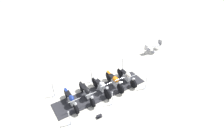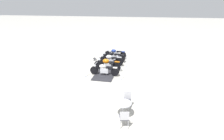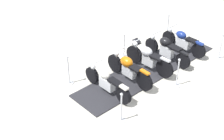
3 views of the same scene
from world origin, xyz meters
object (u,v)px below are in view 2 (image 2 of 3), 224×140
object	(u,v)px
cafe_table	(123,106)
stanchion_right_mid	(95,61)
stanchion_left_rear	(121,76)
cafe_chair_across_table	(124,118)
motorcycle_chrome	(110,60)
motorcycle_cream	(104,70)
motorcycle_black	(113,56)
stanchion_left_mid	(126,63)
info_placard	(95,59)
stanchion_right_front	(103,52)
stanchion_left_front	(130,54)
motorcycle_navy	(115,53)
motorcycle_copper	(107,64)
cafe_chair_near_table	(127,99)
stanchion_right_rear	(84,72)

from	to	relation	value
cafe_table	stanchion_right_mid	bearing A→B (deg)	-157.45
stanchion_left_rear	cafe_chair_across_table	size ratio (longest dim) A/B	1.18
motorcycle_chrome	cafe_table	world-z (taller)	motorcycle_chrome
motorcycle_cream	cafe_table	xyz separation A→B (m)	(4.88, 1.78, 0.12)
motorcycle_black	stanchion_left_rear	distance (m)	4.00
stanchion_left_mid	info_placard	size ratio (longest dim) A/B	3.06
stanchion_right_front	cafe_table	distance (m)	10.14
stanchion_right_mid	stanchion_left_front	xyz separation A→B (m)	(-2.51, 2.86, -0.00)
motorcycle_navy	motorcycle_copper	world-z (taller)	motorcycle_copper
motorcycle_chrome	stanchion_right_front	distance (m)	3.02
cafe_chair_across_table	motorcycle_black	bearing A→B (deg)	1.33
stanchion_left_mid	stanchion_left_rear	bearing A→B (deg)	-4.14
stanchion_left_rear	cafe_chair_across_table	distance (m)	5.01
motorcycle_chrome	cafe_chair_near_table	size ratio (longest dim) A/B	2.41
motorcycle_black	motorcycle_cream	distance (m)	3.14
motorcycle_copper	motorcycle_cream	bearing A→B (deg)	92.25
stanchion_right_front	cafe_table	world-z (taller)	stanchion_right_front
motorcycle_navy	stanchion_left_mid	bearing A→B (deg)	123.07
cafe_chair_across_table	stanchion_right_front	bearing A→B (deg)	5.64
stanchion_right_rear	cafe_table	bearing A→B (deg)	35.69
motorcycle_black	cafe_chair_near_table	xyz separation A→B (m)	(7.20, 1.71, 0.01)
stanchion_right_mid	stanchion_left_rear	bearing A→B (deg)	40.38
motorcycle_chrome	motorcycle_cream	distance (m)	2.09
stanchion_left_mid	cafe_table	bearing A→B (deg)	2.25
motorcycle_cream	info_placard	distance (m)	3.69
cafe_chair_near_table	motorcycle_copper	bearing A→B (deg)	-149.04
stanchion_right_rear	cafe_table	xyz separation A→B (m)	(4.35, 3.13, 0.18)
stanchion_left_mid	cafe_table	world-z (taller)	stanchion_left_mid
motorcycle_black	motorcycle_chrome	size ratio (longest dim) A/B	1.03
motorcycle_cream	stanchion_right_front	size ratio (longest dim) A/B	2.08
stanchion_left_rear	stanchion_left_front	size ratio (longest dim) A/B	0.96
stanchion_right_rear	stanchion_left_front	world-z (taller)	stanchion_right_rear
stanchion_right_mid	stanchion_right_rear	world-z (taller)	stanchion_right_rear
motorcycle_cream	stanchion_left_rear	world-z (taller)	stanchion_left_rear
stanchion_left_front	motorcycle_copper	bearing A→B (deg)	-24.21
motorcycle_cream	cafe_table	size ratio (longest dim) A/B	2.57
stanchion_right_rear	cafe_table	size ratio (longest dim) A/B	1.33
motorcycle_cream	cafe_table	bearing A→B (deg)	114.41
motorcycle_chrome	motorcycle_navy	bearing A→B (deg)	-93.32
motorcycle_copper	motorcycle_black	bearing A→B (deg)	-88.51
stanchion_right_mid	stanchion_left_rear	world-z (taller)	stanchion_left_rear
stanchion_left_mid	cafe_chair_near_table	bearing A→B (deg)	4.01
stanchion_right_rear	stanchion_left_front	bearing A→B (deg)	149.68
motorcycle_cream	info_placard	size ratio (longest dim) A/B	6.05
stanchion_right_front	stanchion_left_mid	xyz separation A→B (m)	(2.90, 2.46, 0.03)
motorcycle_cream	cafe_table	world-z (taller)	motorcycle_cream
motorcycle_chrome	info_placard	distance (m)	2.11
stanchion_right_rear	stanchion_left_rear	bearing A→B (deg)	85.86
motorcycle_copper	motorcycle_cream	xyz separation A→B (m)	(1.04, -0.06, -0.07)
motorcycle_copper	stanchion_right_rear	world-z (taller)	stanchion_right_rear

